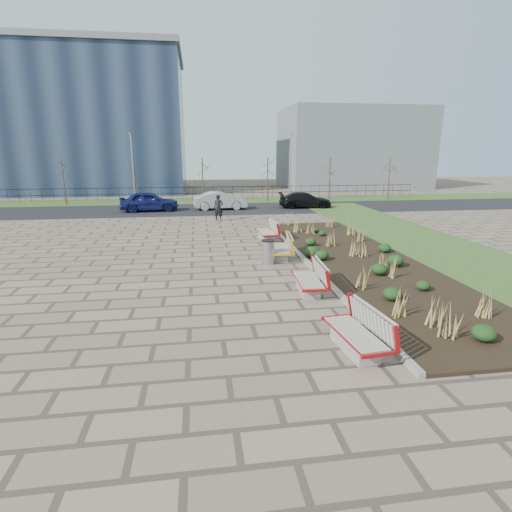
{
  "coord_description": "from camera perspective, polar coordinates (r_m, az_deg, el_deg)",
  "views": [
    {
      "loc": [
        -0.49,
        -10.7,
        4.5
      ],
      "look_at": [
        1.5,
        3.0,
        0.9
      ],
      "focal_mm": 28.0,
      "sensor_mm": 36.0,
      "label": 1
    }
  ],
  "objects": [
    {
      "name": "planting_bed",
      "position": [
        17.66,
        14.48,
        -0.5
      ],
      "size": [
        4.5,
        18.0,
        0.1
      ],
      "primitive_type": "cube",
      "color": "black",
      "rests_on": "ground"
    },
    {
      "name": "car_silver",
      "position": [
        32.65,
        -5.1,
        7.89
      ],
      "size": [
        4.34,
        1.64,
        1.42
      ],
      "primitive_type": "imported",
      "rotation": [
        0.0,
        0.0,
        1.6
      ],
      "color": "#919398",
      "rests_on": "road"
    },
    {
      "name": "lamp_east",
      "position": [
        37.7,
        4.87,
        12.31
      ],
      "size": [
        0.24,
        0.6,
        6.0
      ],
      "primitive_type": null,
      "color": "gray",
      "rests_on": "grass_verge_far"
    },
    {
      "name": "bench_c",
      "position": [
        17.43,
        3.52,
        1.28
      ],
      "size": [
        1.15,
        2.19,
        1.0
      ],
      "primitive_type": null,
      "rotation": [
        0.0,
        0.0,
        -0.12
      ],
      "color": "#D89C0B",
      "rests_on": "ground"
    },
    {
      "name": "road",
      "position": [
        33.01,
        -7.38,
        6.64
      ],
      "size": [
        80.0,
        7.0,
        0.02
      ],
      "primitive_type": "cube",
      "color": "black",
      "rests_on": "ground"
    },
    {
      "name": "tree_d",
      "position": [
        37.84,
        1.66,
        10.85
      ],
      "size": [
        1.4,
        1.4,
        4.0
      ],
      "primitive_type": null,
      "color": "#4C3D2D",
      "rests_on": "grass_verge_far"
    },
    {
      "name": "grass_verge_far",
      "position": [
        38.96,
        -7.56,
        7.85
      ],
      "size": [
        80.0,
        5.0,
        0.04
      ],
      "primitive_type": "cube",
      "color": "#33511E",
      "rests_on": "ground"
    },
    {
      "name": "planting_curb",
      "position": [
        16.9,
        7.16,
        -0.72
      ],
      "size": [
        0.16,
        18.0,
        0.15
      ],
      "primitive_type": "cube",
      "color": "gray",
      "rests_on": "ground"
    },
    {
      "name": "lamp_west",
      "position": [
        37.14,
        -17.15,
        11.7
      ],
      "size": [
        0.24,
        0.6,
        6.0
      ],
      "primitive_type": null,
      "color": "gray",
      "rests_on": "grass_verge_far"
    },
    {
      "name": "building_glass",
      "position": [
        55.16,
        -32.52,
        15.52
      ],
      "size": [
        40.0,
        14.0,
        15.0
      ],
      "primitive_type": "cube",
      "color": "#192338",
      "rests_on": "ground"
    },
    {
      "name": "tree_a",
      "position": [
        39.02,
        -25.78,
        9.54
      ],
      "size": [
        1.4,
        1.4,
        4.0
      ],
      "primitive_type": null,
      "color": "#4C3D2D",
      "rests_on": "grass_verge_far"
    },
    {
      "name": "ground",
      "position": [
        11.62,
        -5.26,
        -8.28
      ],
      "size": [
        120.0,
        120.0,
        0.0
      ],
      "primitive_type": "plane",
      "color": "#806858",
      "rests_on": "ground"
    },
    {
      "name": "tree_b",
      "position": [
        37.69,
        -16.93,
        10.22
      ],
      "size": [
        1.4,
        1.4,
        4.0
      ],
      "primitive_type": null,
      "color": "#4C3D2D",
      "rests_on": "grass_verge_far"
    },
    {
      "name": "building_grey",
      "position": [
        56.55,
        13.43,
        14.7
      ],
      "size": [
        18.0,
        12.0,
        10.0
      ],
      "primitive_type": "cube",
      "color": "slate",
      "rests_on": "ground"
    },
    {
      "name": "tree_c",
      "position": [
        37.29,
        -7.62,
        10.67
      ],
      "size": [
        1.4,
        1.4,
        4.0
      ],
      "primitive_type": null,
      "color": "#4C3D2D",
      "rests_on": "grass_verge_far"
    },
    {
      "name": "tree_e",
      "position": [
        39.32,
        10.46,
        10.76
      ],
      "size": [
        1.4,
        1.4,
        4.0
      ],
      "primitive_type": null,
      "color": "#4C3D2D",
      "rests_on": "grass_verge_far"
    },
    {
      "name": "car_blue",
      "position": [
        32.65,
        -15.01,
        7.55
      ],
      "size": [
        4.61,
        2.17,
        1.52
      ],
      "primitive_type": "imported",
      "rotation": [
        0.0,
        0.0,
        1.66
      ],
      "color": "#12184E",
      "rests_on": "road"
    },
    {
      "name": "grass_verge_near",
      "position": [
        19.97,
        27.16,
        -0.03
      ],
      "size": [
        5.0,
        38.0,
        0.04
      ],
      "primitive_type": "cube",
      "color": "#33511E",
      "rests_on": "ground"
    },
    {
      "name": "litter_bin",
      "position": [
        16.56,
        1.74,
        0.56
      ],
      "size": [
        0.55,
        0.55,
        0.98
      ],
      "primitive_type": "cylinder",
      "color": "#B2B2B7",
      "rests_on": "ground"
    },
    {
      "name": "tree_f",
      "position": [
        41.62,
        18.45,
        10.46
      ],
      "size": [
        1.4,
        1.4,
        4.0
      ],
      "primitive_type": null,
      "color": "#4C3D2D",
      "rests_on": "grass_verge_far"
    },
    {
      "name": "pedestrian",
      "position": [
        27.17,
        -5.39,
        6.85
      ],
      "size": [
        0.7,
        0.52,
        1.76
      ],
      "primitive_type": "imported",
      "rotation": [
        0.0,
        0.0,
        -0.17
      ],
      "color": "black",
      "rests_on": "ground"
    },
    {
      "name": "bench_a",
      "position": [
        9.66,
        13.95,
        -10.34
      ],
      "size": [
        1.11,
        2.18,
        1.0
      ],
      "primitive_type": null,
      "rotation": [
        0.0,
        0.0,
        0.1
      ],
      "color": "#AE0B12",
      "rests_on": "ground"
    },
    {
      "name": "bench_b",
      "position": [
        13.25,
        7.43,
        -3.13
      ],
      "size": [
        1.03,
        2.15,
        1.0
      ],
      "primitive_type": null,
      "rotation": [
        0.0,
        0.0,
        -0.06
      ],
      "color": "#AC0B0C",
      "rests_on": "ground"
    },
    {
      "name": "bench_d",
      "position": [
        21.07,
        1.43,
        3.63
      ],
      "size": [
        1.03,
        2.15,
        1.0
      ],
      "primitive_type": null,
      "rotation": [
        0.0,
        0.0,
        0.06
      ],
      "color": "#B10B0C",
      "rests_on": "ground"
    },
    {
      "name": "railing_fence",
      "position": [
        40.39,
        -7.62,
        8.97
      ],
      "size": [
        44.0,
        0.1,
        1.2
      ],
      "primitive_type": null,
      "color": "black",
      "rests_on": "grass_verge_far"
    },
    {
      "name": "car_black",
      "position": [
        33.83,
        7.02,
        7.94
      ],
      "size": [
        4.52,
        2.2,
        1.27
      ],
      "primitive_type": "imported",
      "rotation": [
        0.0,
        0.0,
        1.47
      ],
      "color": "black",
      "rests_on": "road"
    }
  ]
}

